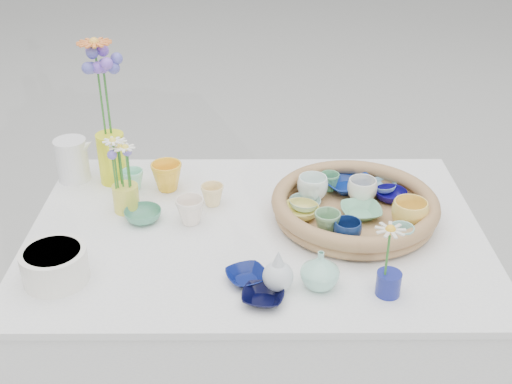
{
  "coord_description": "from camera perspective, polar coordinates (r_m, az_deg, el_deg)",
  "views": [
    {
      "loc": [
        -0.01,
        -1.51,
        1.74
      ],
      "look_at": [
        0.0,
        0.02,
        0.87
      ],
      "focal_mm": 45.0,
      "sensor_mm": 36.0,
      "label": 1
    }
  ],
  "objects": [
    {
      "name": "wicker_tray",
      "position": [
        1.84,
        8.75,
        -1.32
      ],
      "size": [
        0.47,
        0.47,
        0.08
      ],
      "primitive_type": null,
      "color": "brown",
      "rests_on": "display_table"
    },
    {
      "name": "tray_ceramic_0",
      "position": [
        1.96,
        8.14,
        0.76
      ],
      "size": [
        0.19,
        0.19,
        0.04
      ],
      "primitive_type": "imported",
      "rotation": [
        0.0,
        0.0,
        0.37
      ],
      "color": "navy",
      "rests_on": "wicker_tray"
    },
    {
      "name": "tray_ceramic_1",
      "position": [
        1.93,
        11.88,
        -0.29
      ],
      "size": [
        0.12,
        0.12,
        0.03
      ],
      "primitive_type": "imported",
      "rotation": [
        0.0,
        0.0,
        -0.29
      ],
      "color": "#0D0654",
      "rests_on": "wicker_tray"
    },
    {
      "name": "tray_ceramic_2",
      "position": [
        1.8,
        13.49,
        -1.92
      ],
      "size": [
        0.13,
        0.13,
        0.08
      ],
      "primitive_type": "imported",
      "rotation": [
        0.0,
        0.0,
        -0.37
      ],
      "color": "#F7C954",
      "rests_on": "wicker_tray"
    },
    {
      "name": "tray_ceramic_3",
      "position": [
        1.83,
        9.32,
        -1.73
      ],
      "size": [
        0.12,
        0.12,
        0.03
      ],
      "primitive_type": "imported",
      "rotation": [
        0.0,
        0.0,
        0.1
      ],
      "color": "#61A37C",
      "rests_on": "wicker_tray"
    },
    {
      "name": "tray_ceramic_4",
      "position": [
        1.73,
        6.34,
        -2.8
      ],
      "size": [
        0.08,
        0.08,
        0.07
      ],
      "primitive_type": "imported",
      "rotation": [
        0.0,
        0.0,
        -0.19
      ],
      "color": "#6E9F6D",
      "rests_on": "wicker_tray"
    },
    {
      "name": "tray_ceramic_5",
      "position": [
        1.85,
        4.37,
        -1.08
      ],
      "size": [
        0.1,
        0.1,
        0.03
      ],
      "primitive_type": "imported",
      "rotation": [
        0.0,
        0.0,
        -0.16
      ],
      "color": "#92BBB5",
      "rests_on": "wicker_tray"
    },
    {
      "name": "tray_ceramic_6",
      "position": [
        1.89,
        5.05,
        0.38
      ],
      "size": [
        0.12,
        0.12,
        0.07
      ],
      "primitive_type": "imported",
      "rotation": [
        0.0,
        0.0,
        0.38
      ],
      "color": "white",
      "rests_on": "wicker_tray"
    },
    {
      "name": "tray_ceramic_7",
      "position": [
        1.9,
        9.41,
        0.17
      ],
      "size": [
        0.11,
        0.11,
        0.07
      ],
      "primitive_type": "imported",
      "rotation": [
        0.0,
        0.0,
        0.39
      ],
      "color": "white",
      "rests_on": "wicker_tray"
    },
    {
      "name": "tray_ceramic_8",
      "position": [
        1.97,
        11.16,
        0.46
      ],
      "size": [
        0.09,
        0.09,
        0.03
      ],
      "primitive_type": "imported",
      "rotation": [
        0.0,
        0.0,
        0.1
      ],
      "color": "#83B8CE",
      "rests_on": "wicker_tray"
    },
    {
      "name": "tray_ceramic_9",
      "position": [
        1.71,
        8.12,
        -3.45
      ],
      "size": [
        0.08,
        0.08,
        0.06
      ],
      "primitive_type": "imported",
      "rotation": [
        0.0,
        0.0,
        -0.08
      ],
      "color": "navy",
      "rests_on": "wicker_tray"
    },
    {
      "name": "tray_ceramic_10",
      "position": [
        1.81,
        3.98,
        -1.74
      ],
      "size": [
        0.12,
        0.12,
        0.03
      ],
      "primitive_type": "imported",
      "rotation": [
        0.0,
        0.0,
        -0.22
      ],
      "color": "#E0CE5F",
      "rests_on": "wicker_tray"
    },
    {
      "name": "tray_ceramic_11",
      "position": [
        1.71,
        12.75,
        -3.89
      ],
      "size": [
        0.08,
        0.08,
        0.06
      ],
      "primitive_type": "imported",
      "rotation": [
        0.0,
        0.0,
        -0.31
      ],
      "color": "#7FBDAB",
      "rests_on": "wicker_tray"
    },
    {
      "name": "tray_ceramic_12",
      "position": [
        1.95,
        6.56,
        0.9
      ],
      "size": [
        0.07,
        0.07,
        0.05
      ],
      "primitive_type": "imported",
      "rotation": [
        0.0,
        0.0,
        0.27
      ],
      "color": "#4B9060",
      "rests_on": "wicker_tray"
    },
    {
      "name": "loose_ceramic_0",
      "position": [
        1.99,
        -7.92,
        1.38
      ],
      "size": [
        0.11,
        0.11,
        0.09
      ],
      "primitive_type": "imported",
      "rotation": [
        0.0,
        0.0,
        0.15
      ],
      "color": "yellow",
      "rests_on": "display_table"
    },
    {
      "name": "loose_ceramic_1",
      "position": [
        1.9,
        -3.89,
        -0.27
      ],
      "size": [
        0.08,
        0.08,
        0.06
      ],
      "primitive_type": "imported",
      "rotation": [
        0.0,
        0.0,
        0.23
      ],
      "color": "#F6D990",
      "rests_on": "display_table"
    },
    {
      "name": "loose_ceramic_2",
      "position": [
        1.85,
        -10.01,
        -2.06
      ],
      "size": [
        0.12,
        0.12,
        0.03
      ],
      "primitive_type": "imported",
      "rotation": [
        0.0,
        0.0,
        0.18
      ],
      "color": "#458667",
      "rests_on": "display_table"
    },
    {
      "name": "loose_ceramic_3",
      "position": [
        1.81,
        -5.88,
        -1.68
      ],
      "size": [
        0.09,
        0.09,
        0.08
      ],
      "primitive_type": "imported",
      "rotation": [
        0.0,
        0.0,
        -0.05
      ],
      "color": "white",
      "rests_on": "display_table"
    },
    {
      "name": "loose_ceramic_4",
      "position": [
        1.59,
        -0.84,
        -7.52
      ],
      "size": [
        0.13,
        0.13,
        0.02
      ],
      "primitive_type": "imported",
      "rotation": [
        0.0,
        0.0,
        0.4
      ],
      "color": "#08124E",
      "rests_on": "display_table"
    },
    {
      "name": "loose_ceramic_5",
      "position": [
        2.01,
        -10.88,
        1.09
      ],
      "size": [
        0.07,
        0.07,
        0.06
      ],
      "primitive_type": "imported",
      "rotation": [
        0.0,
        0.0,
        0.04
      ],
      "color": "#8DE2C0",
      "rests_on": "display_table"
    },
    {
      "name": "loose_ceramic_6",
      "position": [
        1.53,
        0.64,
        -9.3
      ],
      "size": [
        0.12,
        0.12,
        0.02
      ],
      "primitive_type": "imported",
      "rotation": [
        0.0,
        0.0,
        -0.18
      ],
      "color": "black",
      "rests_on": "display_table"
    },
    {
      "name": "fluted_bowl",
      "position": [
        1.65,
        -17.46,
        -6.22
      ],
      "size": [
        0.21,
        0.21,
        0.08
      ],
      "primitive_type": null,
      "rotation": [
        0.0,
        0.0,
        -0.34
      ],
      "color": "white",
      "rests_on": "display_table"
    },
    {
      "name": "bud_vase_paleblue",
      "position": [
        1.54,
        1.98,
        -6.91
      ],
      "size": [
        0.09,
        0.09,
        0.12
      ],
      "primitive_type": null,
      "rotation": [
        0.0,
        0.0,
        0.28
      ],
      "color": "silver",
      "rests_on": "display_table"
    },
    {
      "name": "bud_vase_seafoam",
      "position": [
        1.56,
        5.72,
        -6.87
      ],
      "size": [
        0.12,
        0.12,
        0.1
      ],
      "primitive_type": "imported",
      "rotation": [
        0.0,
        0.0,
        -0.32
      ],
      "color": "#94D5BC",
      "rests_on": "display_table"
    },
    {
      "name": "bud_vase_cobalt",
      "position": [
        1.57,
        11.69,
        -7.97
      ],
      "size": [
        0.07,
        0.07,
        0.06
      ],
      "primitive_type": "cylinder",
      "rotation": [
        0.0,
        0.0,
        -0.24
      ],
      "color": "navy",
      "rests_on": "display_table"
    },
    {
      "name": "single_daisy",
      "position": [
        1.51,
        11.63,
        -5.29
      ],
      "size": [
        0.11,
        0.11,
        0.14
      ],
      "primitive_type": null,
      "rotation": [
        0.0,
        0.0,
        -0.4
      ],
      "color": "silver",
      "rests_on": "bud_vase_cobalt"
    },
    {
      "name": "tall_vase_yellow",
      "position": [
        2.05,
        -12.67,
        2.95
      ],
      "size": [
        0.11,
        0.11,
        0.16
      ],
      "primitive_type": "cylinder",
      "rotation": [
        0.0,
        0.0,
        -0.35
      ],
      "color": "yellow",
      "rests_on": "display_table"
    },
    {
      "name": "gerbera",
      "position": [
        1.97,
        -13.69,
        8.82
      ],
      "size": [
        0.15,
        0.15,
        0.3
      ],
      "primitive_type": null,
      "rotation": [
        0.0,
        0.0,
        -0.34
      ],
      "color": "orange",
      "rests_on": "tall_vase_yellow"
    },
    {
      "name": "hydrangea",
      "position": [
        1.98,
        -13.1,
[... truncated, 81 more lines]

